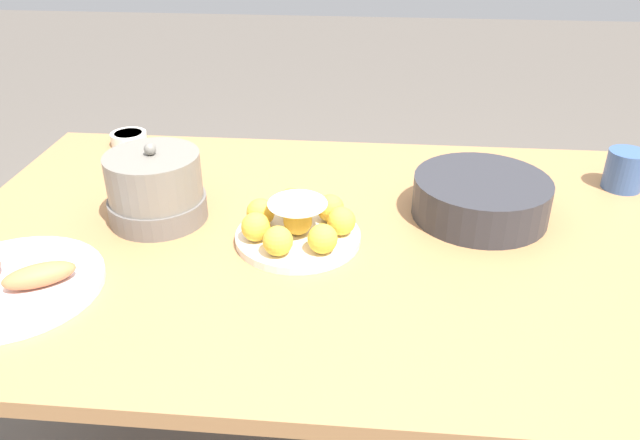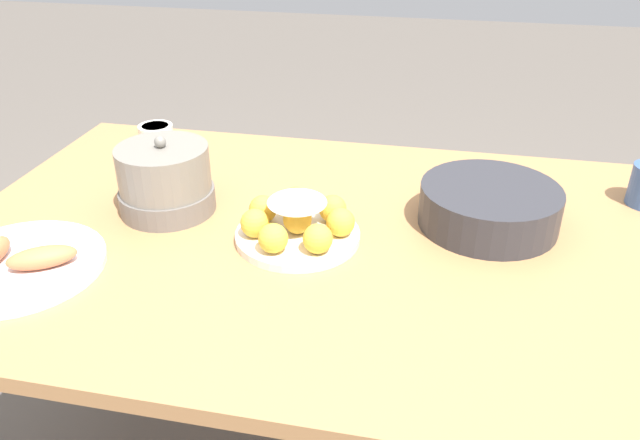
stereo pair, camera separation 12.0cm
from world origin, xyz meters
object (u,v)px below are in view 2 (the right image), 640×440
object	(u,v)px
seafood_platter	(18,263)
warming_pot	(165,180)
sauce_bowl	(156,131)
dining_table	(341,273)
cake_plate	(297,224)
serving_bowl	(489,205)

from	to	relation	value
seafood_platter	warming_pot	distance (m)	0.32
sauce_bowl	seafood_platter	distance (m)	0.65
dining_table	cake_plate	world-z (taller)	cake_plate
sauce_bowl	warming_pot	xyz separation A→B (m)	(0.20, -0.38, 0.05)
serving_bowl	seafood_platter	xyz separation A→B (m)	(-0.83, -0.34, -0.03)
seafood_platter	dining_table	bearing A→B (deg)	22.99
sauce_bowl	serving_bowl	bearing A→B (deg)	-19.62
warming_pot	seafood_platter	bearing A→B (deg)	-122.47
dining_table	seafood_platter	world-z (taller)	seafood_platter
cake_plate	sauce_bowl	distance (m)	0.67
seafood_platter	serving_bowl	bearing A→B (deg)	22.32
sauce_bowl	warming_pot	bearing A→B (deg)	-61.82
cake_plate	warming_pot	size ratio (longest dim) A/B	1.22
serving_bowl	warming_pot	xyz separation A→B (m)	(-0.66, -0.07, 0.02)
cake_plate	serving_bowl	xyz separation A→B (m)	(0.36, 0.13, 0.01)
cake_plate	seafood_platter	xyz separation A→B (m)	(-0.47, -0.21, -0.02)
dining_table	serving_bowl	bearing A→B (deg)	20.96
serving_bowl	sauce_bowl	world-z (taller)	serving_bowl
sauce_bowl	dining_table	bearing A→B (deg)	-35.42
seafood_platter	cake_plate	bearing A→B (deg)	23.82
serving_bowl	seafood_platter	bearing A→B (deg)	-157.68
cake_plate	sauce_bowl	size ratio (longest dim) A/B	2.65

